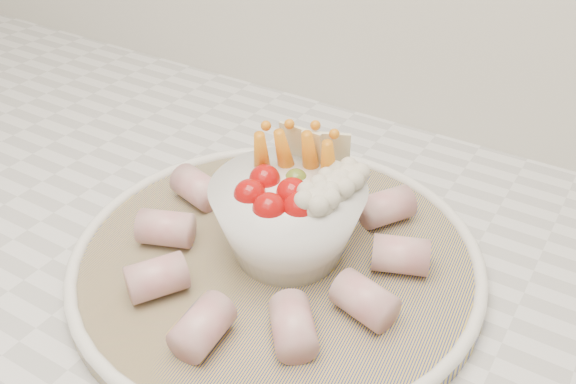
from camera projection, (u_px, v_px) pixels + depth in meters
The scene contains 3 objects.
serving_platter at pixel (277, 258), 0.60m from camera, with size 0.42×0.42×0.02m.
veggie_bowl at pixel (290, 214), 0.57m from camera, with size 0.14×0.14×0.11m.
cured_meat_rolls at pixel (276, 240), 0.59m from camera, with size 0.28×0.28×0.03m.
Camera 1 is at (0.21, 1.05, 1.32)m, focal length 40.00 mm.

